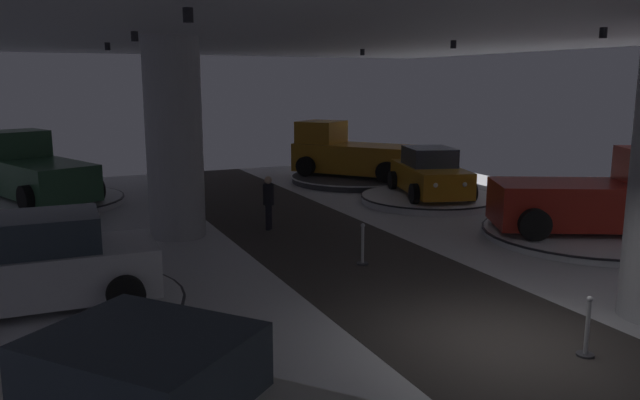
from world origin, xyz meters
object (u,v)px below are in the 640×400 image
(display_car_far_right, at_px, (430,174))
(pickup_truck_deep_left, at_px, (34,172))
(display_platform_deep_right, at_px, (356,178))
(display_platform_deep_left, at_px, (40,202))
(pickup_truck_deep_right, at_px, (350,154))
(display_platform_mid_right, at_px, (589,234))
(visitor_walking_near, at_px, (268,199))
(display_car_mid_left, at_px, (39,265))
(display_platform_mid_left, at_px, (42,311))
(display_platform_far_right, at_px, (429,198))
(pickup_truck_mid_right, at_px, (604,198))
(column_left, at_px, (174,139))

(display_car_far_right, distance_m, pickup_truck_deep_left, 14.02)
(display_platform_deep_right, bearing_deg, display_car_far_right, -87.76)
(display_platform_deep_left, height_order, pickup_truck_deep_right, pickup_truck_deep_right)
(display_platform_mid_right, bearing_deg, visitor_walking_near, 148.82)
(display_car_mid_left, relative_size, display_platform_mid_right, 0.74)
(pickup_truck_deep_left, distance_m, pickup_truck_deep_right, 12.49)
(display_platform_mid_left, bearing_deg, display_platform_deep_left, 89.29)
(display_platform_mid_right, height_order, display_car_far_right, display_car_far_right)
(display_car_mid_left, bearing_deg, pickup_truck_deep_left, 90.03)
(visitor_walking_near, bearing_deg, display_platform_far_right, 12.26)
(display_platform_mid_left, bearing_deg, display_platform_deep_right, 42.28)
(pickup_truck_mid_right, xyz_separation_m, display_platform_deep_left, (-14.16, 11.55, -1.02))
(display_car_mid_left, height_order, display_platform_deep_left, display_car_mid_left)
(display_platform_deep_left, distance_m, visitor_walking_near, 9.08)
(pickup_truck_deep_right, bearing_deg, display_platform_deep_right, -52.30)
(display_platform_mid_right, bearing_deg, display_platform_far_right, 100.19)
(display_platform_far_right, bearing_deg, display_platform_mid_left, -153.98)
(display_car_far_right, bearing_deg, visitor_walking_near, -167.51)
(display_platform_mid_left, xyz_separation_m, pickup_truck_mid_right, (14.30, -0.01, 1.01))
(display_platform_mid_left, relative_size, pickup_truck_deep_right, 0.96)
(display_car_mid_left, distance_m, visitor_walking_near, 7.88)
(display_car_far_right, relative_size, pickup_truck_deep_left, 0.80)
(pickup_truck_mid_right, height_order, display_platform_far_right, pickup_truck_mid_right)
(column_left, xyz_separation_m, display_platform_mid_right, (10.37, -5.11, -2.62))
(display_platform_mid_right, height_order, display_platform_far_right, display_platform_far_right)
(display_car_far_right, relative_size, display_platform_deep_left, 0.80)
(display_platform_deep_right, bearing_deg, display_platform_far_right, -87.86)
(display_platform_mid_left, relative_size, display_platform_deep_right, 0.92)
(display_car_mid_left, distance_m, display_platform_far_right, 14.36)
(column_left, xyz_separation_m, display_platform_deep_left, (-3.51, 6.29, -2.61))
(display_platform_mid_right, bearing_deg, display_platform_deep_right, 96.51)
(column_left, relative_size, display_platform_far_right, 1.11)
(display_platform_deep_left, distance_m, display_platform_deep_right, 12.57)
(pickup_truck_deep_left, distance_m, visitor_walking_near, 9.35)
(column_left, relative_size, display_car_mid_left, 1.28)
(display_platform_mid_left, distance_m, display_platform_far_right, 14.36)
(pickup_truck_deep_left, height_order, display_platform_deep_right, pickup_truck_deep_left)
(pickup_truck_deep_right, bearing_deg, pickup_truck_mid_right, -81.41)
(visitor_walking_near, bearing_deg, pickup_truck_deep_right, 47.94)
(display_platform_mid_right, bearing_deg, display_platform_deep_left, 140.59)
(display_platform_mid_right, height_order, pickup_truck_deep_left, pickup_truck_deep_left)
(pickup_truck_mid_right, relative_size, display_platform_far_right, 1.15)
(column_left, relative_size, pickup_truck_deep_left, 0.96)
(column_left, height_order, pickup_truck_deep_left, column_left)
(display_platform_mid_left, relative_size, display_car_far_right, 1.15)
(pickup_truck_deep_right, bearing_deg, display_platform_mid_right, -82.68)
(display_platform_far_right, bearing_deg, pickup_truck_deep_left, 156.73)
(pickup_truck_deep_right, distance_m, visitor_walking_near, 9.38)
(display_platform_mid_left, distance_m, pickup_truck_deep_left, 11.89)
(display_car_mid_left, bearing_deg, display_platform_mid_left, 178.04)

